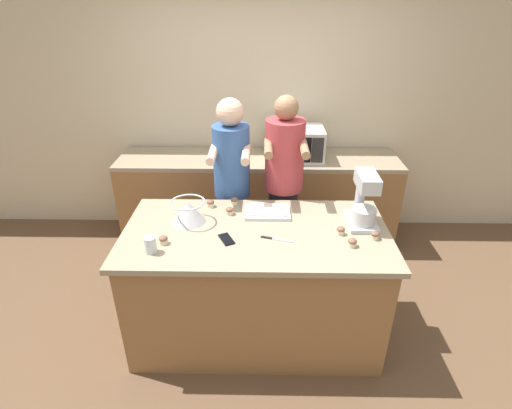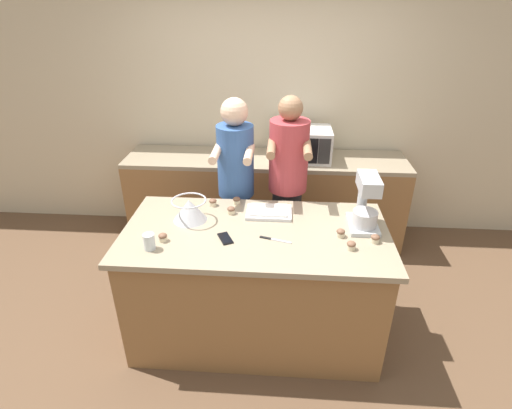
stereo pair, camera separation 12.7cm
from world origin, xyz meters
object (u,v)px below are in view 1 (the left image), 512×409
person_left (232,191)px  cell_phone (226,239)px  drinking_glass (150,245)px  cupcake_5 (163,240)px  cupcake_0 (230,211)px  cupcake_3 (234,201)px  person_right (283,192)px  knife (275,239)px  stand_mixer (364,202)px  cupcake_6 (341,230)px  cupcake_4 (210,203)px  microwave_oven (295,143)px  mixing_bowl (188,211)px  baking_tray (268,211)px  cupcake_2 (352,243)px  cupcake_1 (375,235)px

person_left → cell_phone: bearing=-88.8°
drinking_glass → cupcake_5: 0.12m
cupcake_0 → cupcake_3: bearing=82.0°
person_right → knife: bearing=-96.9°
stand_mixer → cupcake_6: size_ratio=6.71×
cupcake_4 → drinking_glass: bearing=-116.2°
cupcake_4 → person_left: bearing=64.4°
person_right → microwave_oven: size_ratio=3.10×
person_left → cupcake_5: 0.91m
cell_phone → cupcake_3: (0.02, 0.51, 0.02)m
cupcake_0 → cupcake_6: size_ratio=1.00×
cupcake_3 → person_left: bearing=97.4°
mixing_bowl → cupcake_3: size_ratio=4.33×
baking_tray → cupcake_4: cupcake_4 is taller
person_left → cupcake_2: size_ratio=28.97×
cupcake_1 → cupcake_2: bearing=-151.2°
cupcake_4 → cell_phone: bearing=-71.0°
mixing_bowl → cupcake_4: mixing_bowl is taller
baking_tray → cupcake_3: 0.30m
baking_tray → cupcake_2: cupcake_2 is taller
cupcake_5 → cupcake_6: bearing=6.7°
stand_mixer → drinking_glass: (-1.41, -0.38, -0.12)m
stand_mixer → knife: size_ratio=1.80×
cupcake_0 → cupcake_5: same height
cupcake_6 → person_left: bearing=138.9°
knife → cupcake_2: size_ratio=3.72×
drinking_glass → knife: drinking_glass is taller
mixing_bowl → cupcake_0: bearing=21.4°
mixing_bowl → microwave_oven: bearing=56.4°
cupcake_1 → cupcake_6: same height
cupcake_2 → cupcake_3: same height
mixing_bowl → cupcake_3: (0.31, 0.27, -0.06)m
mixing_bowl → drinking_glass: size_ratio=2.33×
person_right → knife: (-0.09, -0.76, 0.02)m
cell_phone → cupcake_0: size_ratio=2.76×
cupcake_3 → person_right: bearing=33.4°
cupcake_5 → cupcake_6: 1.19m
stand_mixer → mixing_bowl: stand_mixer is taller
baking_tray → cupcake_3: (-0.26, 0.15, 0.01)m
microwave_oven → knife: bearing=-98.8°
drinking_glass → cupcake_6: size_ratio=1.86×
microwave_oven → mixing_bowl: bearing=-123.6°
drinking_glass → cupcake_5: bearing=59.4°
microwave_oven → cupcake_5: microwave_oven is taller
person_left → knife: size_ratio=7.78×
baking_tray → cupcake_0: bearing=-176.8°
drinking_glass → cell_phone: bearing=17.7°
microwave_oven → drinking_glass: (-1.02, -1.65, -0.10)m
person_left → mixing_bowl: (-0.27, -0.53, 0.10)m
knife → cupcake_0: cupcake_0 is taller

